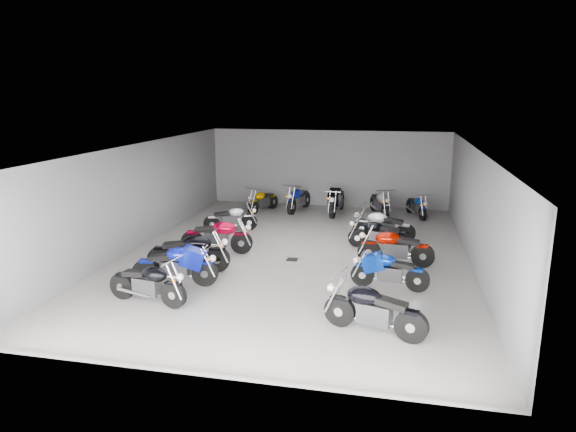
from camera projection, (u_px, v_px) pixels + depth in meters
name	position (u px, v px, depth m)	size (l,w,h in m)	color
ground	(296.00, 254.00, 15.36)	(14.00, 14.00, 0.00)	gray
wall_back	(328.00, 169.00, 21.64)	(10.00, 0.10, 3.20)	slate
wall_left	(139.00, 195.00, 16.00)	(0.10, 14.00, 3.20)	slate
wall_right	(476.00, 210.00, 13.97)	(0.10, 14.00, 3.20)	slate
ceiling	(296.00, 147.00, 14.61)	(10.00, 14.00, 0.04)	black
drain_grate	(292.00, 259.00, 14.88)	(0.32, 0.32, 0.01)	black
motorcycle_left_a	(148.00, 283.00, 11.69)	(2.04, 0.54, 0.90)	black
motorcycle_left_b	(176.00, 265.00, 12.79)	(2.17, 0.53, 0.96)	black
motorcycle_left_c	(190.00, 252.00, 13.80)	(2.24, 0.58, 0.99)	black
motorcycle_left_d	(218.00, 236.00, 15.40)	(2.19, 0.50, 0.96)	black
motorcycle_left_f	(231.00, 218.00, 17.87)	(1.78, 0.84, 0.83)	black
motorcycle_right_a	(373.00, 309.00, 10.20)	(2.11, 0.77, 0.95)	black
motorcycle_right_c	(389.00, 271.00, 12.58)	(1.93, 0.42, 0.85)	black
motorcycle_right_d	(395.00, 247.00, 14.32)	(2.13, 0.44, 0.94)	black
motorcycle_right_e	(379.00, 234.00, 15.80)	(1.97, 0.46, 0.87)	black
motorcycle_right_f	(383.00, 225.00, 16.74)	(2.05, 0.63, 0.91)	black
motorcycle_back_b	(263.00, 201.00, 20.80)	(0.82, 1.83, 0.84)	black
motorcycle_back_c	(299.00, 199.00, 20.89)	(0.62, 2.12, 0.94)	black
motorcycle_back_d	(337.00, 200.00, 20.35)	(0.50, 2.34, 1.03)	black
motorcycle_back_e	(380.00, 203.00, 20.20)	(0.85, 1.98, 0.91)	black
motorcycle_back_f	(417.00, 206.00, 19.90)	(0.75, 1.77, 0.81)	black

